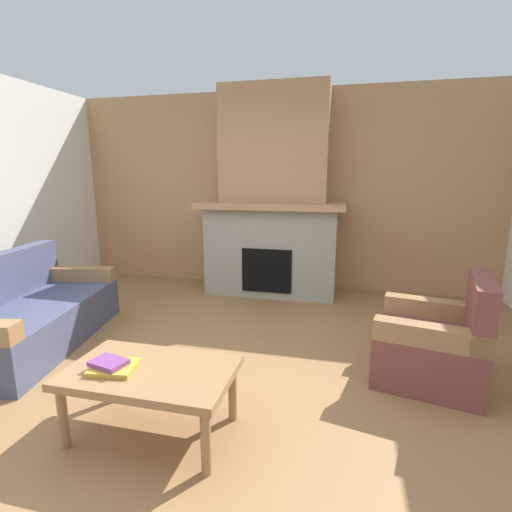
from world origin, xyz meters
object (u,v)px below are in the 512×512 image
fireplace (273,207)px  couch (29,316)px  coffee_table (151,377)px  armchair (436,344)px

fireplace → couch: 3.04m
coffee_table → fireplace: bearing=87.4°
couch → armchair: same height
fireplace → armchair: bearing=-49.9°
fireplace → armchair: 2.75m
armchair → coffee_table: armchair is taller
couch → fireplace: bearing=49.6°
armchair → coffee_table: (-1.82, -1.09, 0.08)m
couch → armchair: bearing=3.5°
fireplace → couch: bearing=-130.4°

